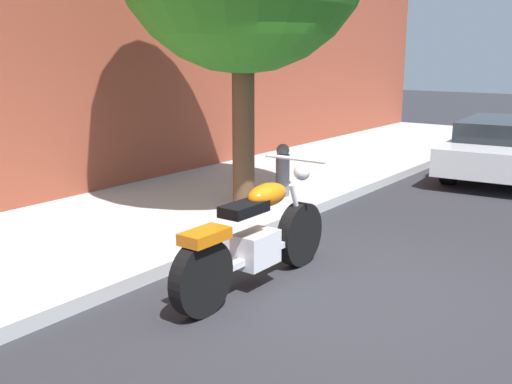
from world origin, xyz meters
TOP-DOWN VIEW (x-y plane):
  - ground_plane at (0.00, 0.00)m, footprint 60.00×60.00m
  - sidewalk at (0.00, 3.01)m, footprint 24.88×3.13m
  - motorcycle at (-0.35, 0.57)m, footprint 2.21×0.70m
  - fire_hydrant at (2.41, 2.13)m, footprint 0.20×0.20m

SIDE VIEW (x-z plane):
  - ground_plane at x=0.00m, z-range 0.00..0.00m
  - sidewalk at x=0.00m, z-range 0.00..0.14m
  - fire_hydrant at x=2.41m, z-range 0.00..0.91m
  - motorcycle at x=-0.35m, z-range -0.12..1.05m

